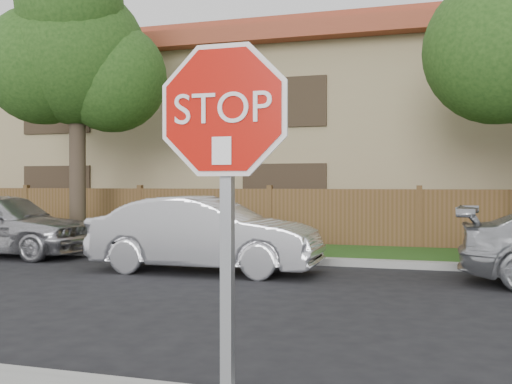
% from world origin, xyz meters
% --- Properties ---
extents(far_curb, '(70.00, 0.30, 0.15)m').
position_xyz_m(far_curb, '(0.00, 8.15, 0.07)').
color(far_curb, gray).
rests_on(far_curb, ground).
extents(grass_strip, '(70.00, 3.00, 0.12)m').
position_xyz_m(grass_strip, '(0.00, 9.80, 0.06)').
color(grass_strip, '#1E4714').
rests_on(grass_strip, ground).
extents(fence, '(70.00, 0.12, 1.60)m').
position_xyz_m(fence, '(0.00, 11.40, 0.80)').
color(fence, '#53391D').
rests_on(fence, ground).
extents(apartment_building, '(35.20, 9.20, 7.20)m').
position_xyz_m(apartment_building, '(0.00, 17.00, 3.53)').
color(apartment_building, tan).
rests_on(apartment_building, ground).
extents(tree_left, '(4.80, 3.90, 7.78)m').
position_xyz_m(tree_left, '(-8.98, 9.57, 5.22)').
color(tree_left, '#382B21').
rests_on(tree_left, ground).
extents(stop_sign, '(1.01, 0.13, 2.55)m').
position_xyz_m(stop_sign, '(-0.61, -1.48, 1.83)').
color(stop_sign, gray).
rests_on(stop_sign, sidewalk_near).
extents(sedan_far_left, '(4.61, 1.91, 1.56)m').
position_xyz_m(sedan_far_left, '(-9.60, 7.41, 0.78)').
color(sedan_far_left, '#AEAEB3').
rests_on(sedan_far_left, ground).
extents(sedan_left, '(4.55, 1.64, 1.49)m').
position_xyz_m(sedan_left, '(-3.92, 6.44, 0.75)').
color(sedan_left, silver).
rests_on(sedan_left, ground).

